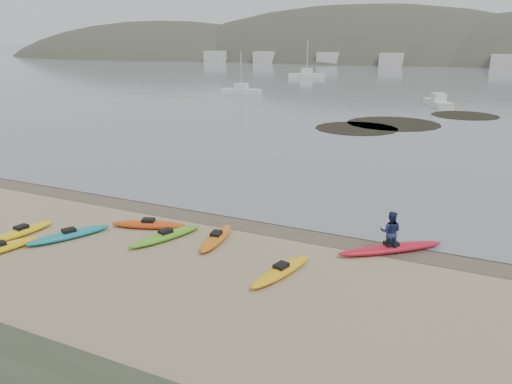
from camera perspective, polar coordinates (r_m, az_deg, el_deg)
The scene contains 8 objects.
ground at distance 23.95m, azimuth 0.00°, elevation -3.43°, with size 600.00×600.00×0.00m, color tan.
wet_sand at distance 23.70m, azimuth -0.31°, elevation -3.65°, with size 60.00×60.00×0.00m, color brown.
water at distance 320.47m, azimuth 24.69°, elevation 14.15°, with size 1200.00×1200.00×0.00m, color slate.
kayaks at distance 21.62m, azimuth -9.94°, elevation -5.56°, with size 17.76×10.54×0.34m.
person_east at distance 21.08m, azimuth 15.12°, elevation -4.43°, with size 0.86×0.67×1.77m, color navy.
kelp_mats at distance 54.47m, azimuth 16.43°, elevation 7.59°, with size 16.58×21.32×0.04m.
moored_boats at distance 101.22m, azimuth 24.56°, elevation 11.17°, with size 86.19×73.96×1.15m.
far_town at distance 165.38m, azimuth 25.06°, elevation 13.38°, with size 199.00×5.00×4.00m.
Camera 1 is at (9.70, -20.22, 8.42)m, focal length 35.00 mm.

